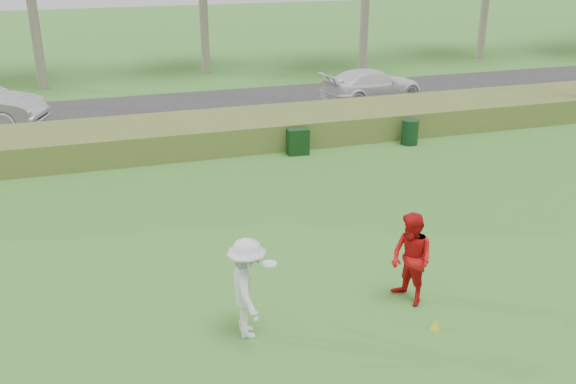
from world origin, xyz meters
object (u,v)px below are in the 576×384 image
object	(u,v)px
player_white	(247,288)
utility_cabinet	(298,142)
cone_yellow	(436,324)
car_right	(372,85)
player_red	(411,259)
trash_bin	(410,132)

from	to	relation	value
player_white	utility_cabinet	world-z (taller)	player_white
cone_yellow	utility_cabinet	distance (m)	10.33
utility_cabinet	car_right	size ratio (longest dim) A/B	0.19
player_red	trash_bin	bearing A→B (deg)	137.55
player_red	cone_yellow	distance (m)	1.30
player_red	utility_cabinet	size ratio (longest dim) A/B	2.14
player_white	trash_bin	bearing A→B (deg)	-36.59
player_white	cone_yellow	bearing A→B (deg)	-100.55
player_white	trash_bin	distance (m)	12.33
cone_yellow	player_white	bearing A→B (deg)	165.16
utility_cabinet	trash_bin	xyz separation A→B (m)	(3.99, -0.11, -0.00)
player_red	trash_bin	distance (m)	10.38
utility_cabinet	trash_bin	bearing A→B (deg)	2.09
cone_yellow	utility_cabinet	bearing A→B (deg)	85.63
player_white	utility_cabinet	size ratio (longest dim) A/B	2.17
player_white	trash_bin	world-z (taller)	player_white
trash_bin	car_right	distance (m)	6.10
utility_cabinet	trash_bin	world-z (taller)	same
cone_yellow	car_right	distance (m)	17.25
player_red	utility_cabinet	xyz separation A→B (m)	(0.82, 9.30, -0.49)
car_right	trash_bin	bearing A→B (deg)	156.01
player_white	player_red	world-z (taller)	player_white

